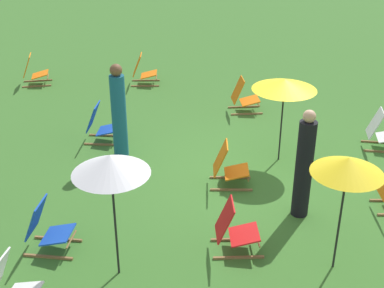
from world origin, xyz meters
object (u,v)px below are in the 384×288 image
umbrella_1 (285,85)px  deckchair_7 (143,71)px  deckchair_0 (244,97)px  deckchair_9 (234,229)px  deckchair_5 (47,228)px  person_1 (119,113)px  umbrella_2 (111,165)px  deckchair_6 (228,167)px  person_0 (304,167)px  deckchair_4 (9,288)px  umbrella_0 (348,166)px  deckchair_1 (100,125)px  deckchair_8 (381,132)px  deckchair_2 (34,71)px

umbrella_1 → deckchair_7: bearing=40.0°
deckchair_0 → deckchair_9: (-5.36, 0.14, 0.00)m
deckchair_5 → person_1: size_ratio=0.43×
deckchair_7 → person_1: size_ratio=0.43×
umbrella_2 → deckchair_0: bearing=-16.2°
umbrella_2 → person_1: size_ratio=0.99×
deckchair_6 → deckchair_7: size_ratio=1.00×
person_0 → umbrella_2: bearing=89.1°
deckchair_0 → deckchair_6: bearing=165.1°
deckchair_4 → deckchair_6: (3.41, -2.70, 0.00)m
deckchair_6 → umbrella_0: bearing=-148.2°
deckchair_5 → umbrella_0: bearing=-88.6°
deckchair_1 → deckchair_8: bearing=-88.7°
deckchair_0 → umbrella_0: size_ratio=0.47×
deckchair_0 → deckchair_1: 3.54m
deckchair_7 → deckchair_1: bearing=168.7°
umbrella_0 → umbrella_2: (-0.40, 3.06, 0.10)m
deckchair_8 → person_0: person_0 is taller
deckchair_5 → person_1: 3.19m
deckchair_6 → person_1: bearing=61.3°
deckchair_5 → person_0: bearing=-69.6°
deckchair_8 → umbrella_1: bearing=112.4°
deckchair_0 → deckchair_4: bearing=146.2°
deckchair_4 → person_0: (2.56, -3.92, 0.53)m
deckchair_9 → person_1: bearing=31.4°
deckchair_9 → umbrella_2: umbrella_2 is taller
deckchair_5 → person_1: person_1 is taller
umbrella_1 → deckchair_6: bearing=137.1°
deckchair_1 → deckchair_6: bearing=-120.6°
deckchair_9 → umbrella_0: (-0.27, -1.44, 1.30)m
deckchair_0 → deckchair_4: 7.48m
deckchair_0 → deckchair_2: bearing=65.8°
deckchair_9 → person_1: size_ratio=0.43×
deckchair_5 → umbrella_2: size_ratio=0.44×
deckchair_8 → person_0: (-2.61, 1.88, 0.53)m
deckchair_1 → deckchair_8: size_ratio=1.00×
deckchair_0 → deckchair_6: size_ratio=1.00×
deckchair_4 → umbrella_0: umbrella_0 is taller
deckchair_0 → deckchair_1: (-1.87, 3.01, 0.00)m
deckchair_6 → deckchair_2: bearing=43.8°
deckchair_1 → deckchair_5: bearing=-179.0°
deckchair_5 → deckchair_9: bearing=-83.4°
deckchair_1 → deckchair_8: (0.18, -5.83, 0.00)m
deckchair_8 → umbrella_0: umbrella_0 is taller
deckchair_9 → deckchair_5: bearing=87.2°
deckchair_2 → deckchair_6: (-4.84, -5.37, 0.00)m
umbrella_0 → deckchair_6: bearing=36.0°
deckchair_9 → umbrella_1: 3.31m
deckchair_4 → deckchair_6: 4.35m
deckchair_2 → deckchair_5: 7.48m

